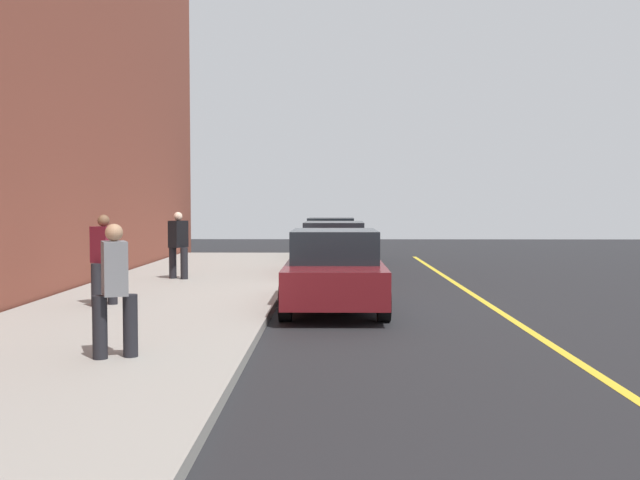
% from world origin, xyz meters
% --- Properties ---
extents(ground_plane, '(56.00, 56.00, 0.00)m').
position_xyz_m(ground_plane, '(0.00, 0.00, 0.00)').
color(ground_plane, black).
extents(sidewalk, '(28.00, 4.60, 0.15)m').
position_xyz_m(sidewalk, '(0.00, -3.30, 0.07)').
color(sidewalk, gray).
rests_on(sidewalk, ground).
extents(lane_stripe_centre, '(28.00, 0.14, 0.01)m').
position_xyz_m(lane_stripe_centre, '(0.00, 3.20, 0.00)').
color(lane_stripe_centre, gold).
rests_on(lane_stripe_centre, ground).
extents(snow_bank_curb, '(4.67, 0.56, 0.22)m').
position_xyz_m(snow_bank_curb, '(-2.32, -0.70, 0.11)').
color(snow_bank_curb, white).
rests_on(snow_bank_curb, ground).
extents(parked_car_black, '(4.78, 1.96, 1.51)m').
position_xyz_m(parked_car_black, '(-12.02, 0.05, 0.76)').
color(parked_car_black, black).
rests_on(parked_car_black, ground).
extents(parked_car_red, '(4.66, 1.96, 1.51)m').
position_xyz_m(parked_car_red, '(-5.99, 0.14, 0.76)').
color(parked_car_red, black).
rests_on(parked_car_red, ground).
extents(parked_car_maroon, '(4.37, 1.91, 1.51)m').
position_xyz_m(parked_car_maroon, '(0.30, 0.12, 0.76)').
color(parked_car_maroon, black).
rests_on(parked_car_maroon, ground).
extents(pedestrian_grey_coat, '(0.51, 0.51, 1.62)m').
position_xyz_m(pedestrian_grey_coat, '(5.52, -2.54, 1.02)').
color(pedestrian_grey_coat, black).
rests_on(pedestrian_grey_coat, sidewalk).
extents(pedestrian_burgundy_coat, '(0.49, 0.53, 1.66)m').
position_xyz_m(pedestrian_burgundy_coat, '(0.84, -4.09, 1.04)').
color(pedestrian_burgundy_coat, black).
rests_on(pedestrian_burgundy_coat, sidewalk).
extents(pedestrian_black_coat, '(0.53, 0.50, 1.66)m').
position_xyz_m(pedestrian_black_coat, '(-4.05, -3.73, 1.03)').
color(pedestrian_black_coat, black).
rests_on(pedestrian_black_coat, sidewalk).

